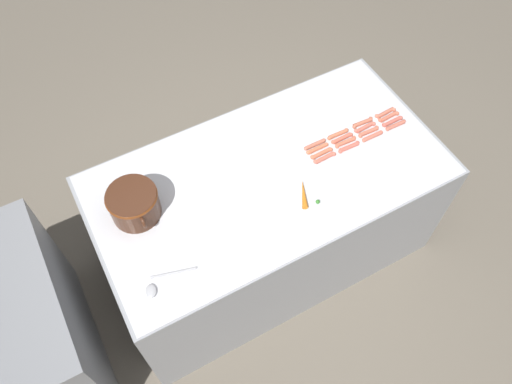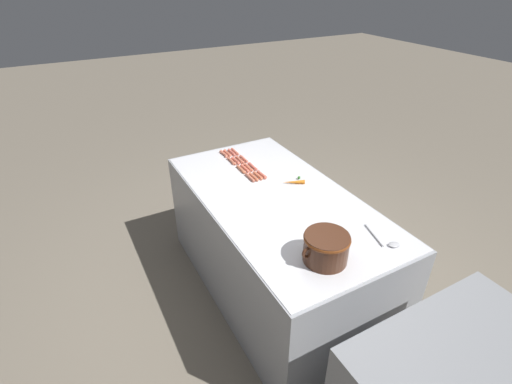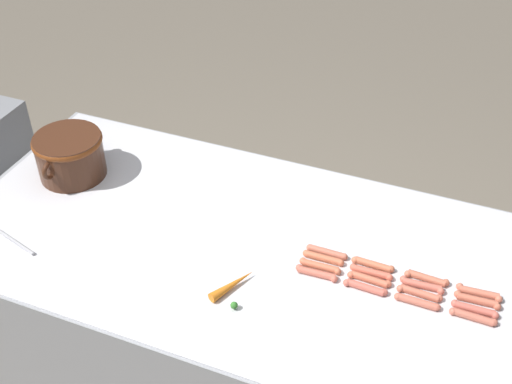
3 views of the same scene
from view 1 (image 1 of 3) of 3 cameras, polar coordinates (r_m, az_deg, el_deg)
ground_plane at (r=3.46m, az=1.14°, el=-6.39°), size 20.00×20.00×0.00m
griddle_counter at (r=3.07m, az=1.28°, el=-2.71°), size 1.01×1.93×0.88m
back_cabinet at (r=3.02m, az=-25.16°, el=-14.73°), size 0.98×0.64×0.90m
hot_dog_0 at (r=3.01m, az=15.49°, el=7.28°), size 0.03×0.14×0.02m
hot_dog_1 at (r=2.92m, az=13.02°, el=6.15°), size 0.02×0.14×0.02m
hot_dog_2 at (r=2.85m, az=10.45°, el=5.01°), size 0.03×0.14×0.02m
hot_dog_3 at (r=2.78m, az=7.76°, el=3.85°), size 0.03×0.14×0.02m
hot_dog_4 at (r=3.02m, az=15.15°, el=7.70°), size 0.03×0.14×0.02m
hot_dog_5 at (r=2.94m, az=12.59°, el=6.66°), size 0.03×0.14×0.02m
hot_dog_6 at (r=2.86m, az=10.07°, el=5.57°), size 0.03×0.14×0.02m
hot_dog_7 at (r=2.80m, az=7.40°, el=4.36°), size 0.03×0.14×0.02m
hot_dog_8 at (r=3.04m, az=14.74°, el=8.22°), size 0.03×0.14×0.02m
hot_dog_9 at (r=2.95m, az=12.19°, el=7.15°), size 0.03×0.14×0.02m
hot_dog_10 at (r=2.88m, az=9.68°, el=6.00°), size 0.03×0.14×0.02m
hot_dog_11 at (r=2.81m, az=6.94°, el=4.90°), size 0.02×0.14×0.02m
hot_dog_12 at (r=3.06m, az=14.39°, el=8.65°), size 0.03×0.14×0.02m
hot_dog_13 at (r=2.97m, az=11.93°, el=7.67°), size 0.03×0.14×0.02m
hot_dog_14 at (r=2.89m, az=9.23°, el=6.47°), size 0.03×0.14×0.02m
hot_dog_15 at (r=2.83m, az=6.66°, el=5.36°), size 0.02×0.14×0.02m
bean_pot at (r=2.56m, az=-13.65°, el=-1.17°), size 0.32×0.26×0.17m
serving_spoon at (r=2.43m, az=-10.91°, el=-10.24°), size 0.11×0.27×0.02m
carrot at (r=2.63m, az=5.50°, el=-0.25°), size 0.17×0.10×0.03m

